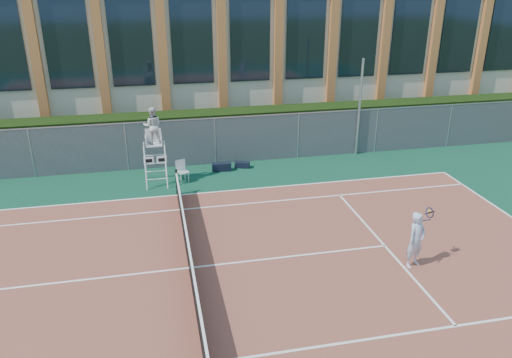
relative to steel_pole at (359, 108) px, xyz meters
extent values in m
plane|color=#233814|center=(-8.98, -8.70, -2.34)|extent=(120.00, 120.00, 0.00)
cube|color=#0D3C24|center=(-8.98, -7.70, -2.34)|extent=(36.00, 20.00, 0.01)
cube|color=brown|center=(-8.98, -8.70, -2.32)|extent=(23.77, 10.97, 0.02)
cylinder|color=black|center=(-8.98, -3.10, -1.79)|extent=(0.10, 0.10, 1.10)
cube|color=black|center=(-8.98, -8.70, -1.88)|extent=(0.03, 11.00, 0.86)
cube|color=white|center=(-8.98, -8.70, -1.43)|extent=(0.06, 11.20, 0.07)
cube|color=black|center=(-8.98, 1.30, -1.24)|extent=(40.00, 1.40, 2.20)
cube|color=beige|center=(-8.98, 9.30, 1.66)|extent=(44.00, 10.00, 8.00)
cylinder|color=#9EA0A5|center=(0.00, 0.00, 0.00)|extent=(0.12, 0.12, 4.69)
cylinder|color=white|center=(-10.18, -2.17, -1.47)|extent=(0.05, 0.50, 1.83)
cylinder|color=white|center=(-9.34, -2.17, -1.47)|extent=(0.05, 0.50, 1.83)
cylinder|color=white|center=(-10.18, -1.23, -1.47)|extent=(0.05, 0.50, 1.83)
cylinder|color=white|center=(-9.34, -1.23, -1.47)|extent=(0.05, 0.50, 1.83)
cube|color=white|center=(-9.76, -1.70, -0.60)|extent=(0.65, 0.56, 0.06)
cube|color=white|center=(-9.76, -1.44, -0.28)|extent=(0.65, 0.05, 0.56)
cube|color=white|center=(-10.02, -2.07, -1.16)|extent=(0.41, 0.03, 0.32)
cube|color=white|center=(-9.50, -2.07, -1.16)|extent=(0.41, 0.03, 0.32)
imported|color=silver|center=(-9.76, -1.65, 0.20)|extent=(0.76, 0.60, 1.54)
cube|color=silver|center=(-8.65, -1.82, -1.87)|extent=(0.57, 0.57, 0.04)
cube|color=silver|center=(-8.73, -1.64, -1.62)|extent=(0.43, 0.20, 0.47)
cylinder|color=silver|center=(-8.76, -2.05, -2.11)|extent=(0.03, 0.03, 0.44)
cylinder|color=silver|center=(-8.42, -1.92, -2.11)|extent=(0.03, 0.03, 0.44)
cylinder|color=silver|center=(-8.89, -1.72, -2.11)|extent=(0.03, 0.03, 0.44)
cylinder|color=silver|center=(-8.55, -1.59, -2.11)|extent=(0.03, 0.03, 0.44)
cube|color=black|center=(-6.84, -0.86, -2.15)|extent=(0.88, 0.40, 0.36)
cube|color=black|center=(-5.86, -0.67, -2.20)|extent=(0.73, 0.49, 0.27)
imported|color=silver|center=(-2.26, -9.97, -1.42)|extent=(0.76, 0.64, 1.78)
torus|color=#122444|center=(-1.79, -9.73, -0.68)|extent=(0.38, 0.30, 0.30)
sphere|color=#CCE533|center=(-1.69, -9.55, -0.73)|extent=(0.07, 0.07, 0.07)
camera|label=1|loc=(-9.68, -21.80, 6.00)|focal=35.00mm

